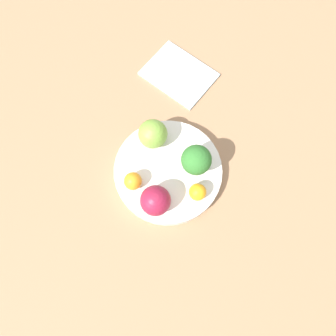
{
  "coord_description": "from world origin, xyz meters",
  "views": [
    {
      "loc": [
        0.2,
        0.05,
        0.68
      ],
      "look_at": [
        0.0,
        0.0,
        0.06
      ],
      "focal_mm": 35.0,
      "sensor_mm": 36.0,
      "label": 1
    }
  ],
  "objects_px": {
    "broccoli": "(196,160)",
    "orange_front": "(133,181)",
    "apple_red": "(155,201)",
    "bowl": "(168,171)",
    "apple_green": "(153,134)",
    "orange_back": "(198,192)",
    "napkin": "(179,74)"
  },
  "relations": [
    {
      "from": "broccoli",
      "to": "orange_back",
      "type": "relative_size",
      "value": 2.21
    },
    {
      "from": "bowl",
      "to": "napkin",
      "type": "relative_size",
      "value": 1.18
    },
    {
      "from": "apple_green",
      "to": "napkin",
      "type": "distance_m",
      "value": 0.19
    },
    {
      "from": "broccoli",
      "to": "apple_green",
      "type": "relative_size",
      "value": 1.26
    },
    {
      "from": "bowl",
      "to": "apple_red",
      "type": "distance_m",
      "value": 0.09
    },
    {
      "from": "apple_red",
      "to": "broccoli",
      "type": "bearing_deg",
      "value": 147.73
    },
    {
      "from": "apple_red",
      "to": "apple_green",
      "type": "relative_size",
      "value": 0.99
    },
    {
      "from": "broccoli",
      "to": "apple_red",
      "type": "xyz_separation_m",
      "value": [
        0.09,
        -0.06,
        -0.01
      ]
    },
    {
      "from": "bowl",
      "to": "apple_red",
      "type": "xyz_separation_m",
      "value": [
        0.07,
        -0.01,
        0.04
      ]
    },
    {
      "from": "bowl",
      "to": "napkin",
      "type": "distance_m",
      "value": 0.24
    },
    {
      "from": "orange_front",
      "to": "napkin",
      "type": "bearing_deg",
      "value": 174.33
    },
    {
      "from": "apple_red",
      "to": "apple_green",
      "type": "bearing_deg",
      "value": -163.56
    },
    {
      "from": "apple_green",
      "to": "napkin",
      "type": "xyz_separation_m",
      "value": [
        -0.18,
        0.01,
        -0.05
      ]
    },
    {
      "from": "apple_green",
      "to": "orange_front",
      "type": "height_order",
      "value": "apple_green"
    },
    {
      "from": "apple_green",
      "to": "napkin",
      "type": "bearing_deg",
      "value": 175.78
    },
    {
      "from": "orange_back",
      "to": "napkin",
      "type": "bearing_deg",
      "value": -160.26
    },
    {
      "from": "broccoli",
      "to": "apple_red",
      "type": "height_order",
      "value": "broccoli"
    },
    {
      "from": "bowl",
      "to": "orange_back",
      "type": "distance_m",
      "value": 0.08
    },
    {
      "from": "broccoli",
      "to": "orange_back",
      "type": "distance_m",
      "value": 0.06
    },
    {
      "from": "broccoli",
      "to": "orange_front",
      "type": "height_order",
      "value": "broccoli"
    },
    {
      "from": "bowl",
      "to": "orange_back",
      "type": "relative_size",
      "value": 6.49
    },
    {
      "from": "bowl",
      "to": "orange_front",
      "type": "xyz_separation_m",
      "value": [
        0.04,
        -0.06,
        0.03
      ]
    },
    {
      "from": "bowl",
      "to": "orange_back",
      "type": "height_order",
      "value": "orange_back"
    },
    {
      "from": "apple_green",
      "to": "orange_back",
      "type": "relative_size",
      "value": 1.75
    },
    {
      "from": "apple_red",
      "to": "orange_front",
      "type": "xyz_separation_m",
      "value": [
        -0.03,
        -0.05,
        -0.01
      ]
    },
    {
      "from": "bowl",
      "to": "apple_red",
      "type": "relative_size",
      "value": 3.75
    },
    {
      "from": "bowl",
      "to": "apple_green",
      "type": "relative_size",
      "value": 3.71
    },
    {
      "from": "broccoli",
      "to": "orange_front",
      "type": "relative_size",
      "value": 2.11
    },
    {
      "from": "broccoli",
      "to": "orange_back",
      "type": "bearing_deg",
      "value": 16.86
    },
    {
      "from": "napkin",
      "to": "bowl",
      "type": "bearing_deg",
      "value": 7.48
    },
    {
      "from": "bowl",
      "to": "orange_back",
      "type": "bearing_deg",
      "value": 61.67
    },
    {
      "from": "bowl",
      "to": "orange_front",
      "type": "relative_size",
      "value": 6.21
    }
  ]
}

